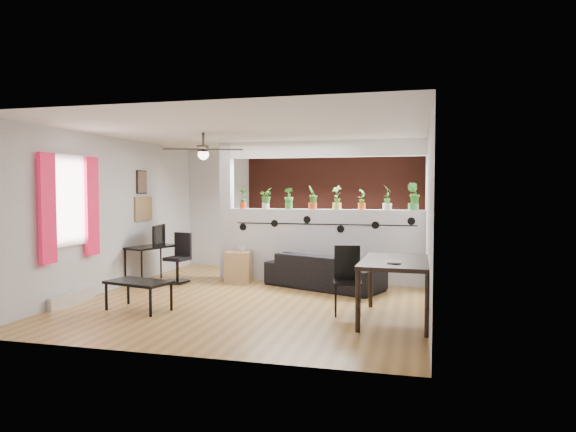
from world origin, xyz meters
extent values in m
cube|color=olive|center=(0.00, 0.00, -0.05)|extent=(6.30, 7.10, 0.10)
cube|color=#B7B7BA|center=(0.00, 3.02, 1.30)|extent=(6.30, 0.04, 2.90)
cube|color=#B7B7BA|center=(0.00, -3.02, 1.30)|extent=(6.30, 0.04, 2.90)
cube|color=#B7B7BA|center=(-2.62, 0.00, 1.30)|extent=(0.04, 7.10, 2.90)
cube|color=#B7B7BA|center=(2.62, 0.00, 1.30)|extent=(0.04, 7.10, 2.90)
cube|color=white|center=(0.00, 0.00, 2.65)|extent=(6.30, 7.10, 0.10)
cube|color=#BCBCC1|center=(0.80, 1.50, 0.68)|extent=(3.60, 0.18, 1.35)
cube|color=white|center=(0.80, 1.50, 2.45)|extent=(3.60, 0.18, 0.30)
cube|color=#BCBCC1|center=(-1.11, 1.50, 1.30)|extent=(0.22, 0.20, 2.60)
cube|color=#9D3F2D|center=(0.80, 2.97, 1.30)|extent=(3.90, 0.05, 2.60)
cube|color=black|center=(0.80, 1.40, 1.08)|extent=(3.31, 0.01, 0.02)
cylinder|color=black|center=(-0.75, 1.40, 1.00)|extent=(0.14, 0.01, 0.14)
cylinder|color=black|center=(-0.13, 1.40, 1.08)|extent=(0.14, 0.01, 0.14)
cylinder|color=black|center=(0.49, 1.40, 1.16)|extent=(0.14, 0.01, 0.14)
cylinder|color=black|center=(1.11, 1.40, 1.00)|extent=(0.14, 0.01, 0.14)
cylinder|color=black|center=(1.73, 1.40, 1.08)|extent=(0.14, 0.01, 0.14)
cylinder|color=black|center=(2.35, 1.40, 1.16)|extent=(0.14, 0.01, 0.14)
cube|color=white|center=(-2.58, -1.20, 1.55)|extent=(0.02, 0.95, 1.25)
cube|color=white|center=(-2.57, -1.20, 1.55)|extent=(0.04, 1.05, 1.35)
cube|color=#E8153F|center=(-2.53, -1.70, 1.45)|extent=(0.06, 0.30, 1.55)
cube|color=#E8153F|center=(-2.53, -0.70, 1.45)|extent=(0.06, 0.30, 1.55)
cube|color=beige|center=(-2.54, -1.20, 0.09)|extent=(0.08, 1.00, 0.18)
cube|color=olive|center=(-2.58, 0.95, 1.35)|extent=(0.03, 0.60, 0.45)
cube|color=#8C7259|center=(-2.58, 0.90, 1.85)|extent=(0.03, 0.30, 0.40)
cube|color=black|center=(-2.58, 0.90, 1.85)|extent=(0.02, 0.34, 0.44)
cylinder|color=black|center=(-0.80, -0.30, 2.50)|extent=(0.04, 0.04, 0.20)
cylinder|color=black|center=(-0.80, -0.30, 2.35)|extent=(0.18, 0.18, 0.10)
sphere|color=white|center=(-0.80, -0.30, 2.26)|extent=(0.17, 0.17, 0.17)
cube|color=black|center=(-0.48, -0.18, 2.34)|extent=(0.55, 0.29, 0.01)
cube|color=black|center=(-0.92, 0.02, 2.34)|extent=(0.29, 0.55, 0.01)
cube|color=black|center=(-1.12, -0.42, 2.34)|extent=(0.55, 0.29, 0.01)
cube|color=black|center=(-0.68, -0.62, 2.34)|extent=(0.29, 0.55, 0.01)
cylinder|color=#CA3F17|center=(-0.78, 1.50, 1.41)|extent=(0.13, 0.13, 0.12)
imported|color=#1C5919|center=(-0.78, 1.50, 1.59)|extent=(0.20, 0.16, 0.28)
cylinder|color=silver|center=(-0.33, 1.50, 1.41)|extent=(0.14, 0.14, 0.12)
imported|color=#1C5919|center=(-0.33, 1.50, 1.60)|extent=(0.21, 0.23, 0.29)
cylinder|color=#34832F|center=(0.12, 1.50, 1.41)|extent=(0.14, 0.14, 0.12)
imported|color=#1C5919|center=(0.12, 1.50, 1.60)|extent=(0.25, 0.24, 0.29)
cylinder|color=#C84720|center=(0.57, 1.50, 1.41)|extent=(0.16, 0.16, 0.12)
imported|color=#1C5919|center=(0.57, 1.50, 1.62)|extent=(0.27, 0.28, 0.33)
cylinder|color=#E0D64F|center=(1.03, 1.50, 1.41)|extent=(0.16, 0.16, 0.12)
imported|color=#1C5919|center=(1.03, 1.50, 1.62)|extent=(0.28, 0.26, 0.34)
cylinder|color=orange|center=(1.48, 1.50, 1.41)|extent=(0.13, 0.13, 0.12)
imported|color=#1C5919|center=(1.48, 1.50, 1.59)|extent=(0.21, 0.23, 0.28)
cylinder|color=white|center=(1.93, 1.50, 1.41)|extent=(0.16, 0.16, 0.12)
imported|color=#1C5919|center=(1.93, 1.50, 1.62)|extent=(0.19, 0.23, 0.34)
cylinder|color=green|center=(2.38, 1.50, 1.41)|extent=(0.18, 0.18, 0.12)
imported|color=#1C5919|center=(2.38, 1.50, 1.64)|extent=(0.32, 0.29, 0.39)
imported|color=black|center=(0.89, 0.96, 0.29)|extent=(2.10, 1.45, 0.57)
cube|color=#A38156|center=(-0.75, 1.16, 0.28)|extent=(0.51, 0.47, 0.57)
imported|color=gray|center=(-0.70, 1.16, 0.62)|extent=(0.15, 0.15, 0.11)
cube|color=black|center=(-2.25, 0.65, 0.66)|extent=(0.75, 1.05, 0.04)
cylinder|color=black|center=(-2.57, 0.30, 0.32)|extent=(0.03, 0.03, 0.65)
cylinder|color=black|center=(-2.18, 0.17, 0.32)|extent=(0.03, 0.03, 0.65)
cylinder|color=black|center=(-2.32, 1.12, 0.32)|extent=(0.03, 0.03, 0.65)
cylinder|color=black|center=(-1.93, 1.00, 0.32)|extent=(0.03, 0.03, 0.65)
imported|color=black|center=(-2.25, 0.80, 0.79)|extent=(0.37, 0.12, 0.21)
cylinder|color=black|center=(-1.79, 0.75, 0.04)|extent=(0.47, 0.47, 0.04)
cylinder|color=black|center=(-1.79, 0.75, 0.23)|extent=(0.05, 0.05, 0.40)
cube|color=black|center=(-1.79, 0.75, 0.45)|extent=(0.45, 0.45, 0.06)
cube|color=black|center=(-1.75, 0.91, 0.70)|extent=(0.36, 0.13, 0.43)
cube|color=black|center=(2.19, -0.99, 0.77)|extent=(0.92, 1.48, 0.05)
cylinder|color=black|center=(1.78, -1.67, 0.37)|extent=(0.06, 0.06, 0.74)
cylinder|color=black|center=(2.58, -1.68, 0.37)|extent=(0.06, 0.06, 0.74)
cylinder|color=black|center=(1.81, -0.29, 0.37)|extent=(0.06, 0.06, 0.74)
cylinder|color=black|center=(2.61, -0.31, 0.37)|extent=(0.06, 0.06, 0.74)
imported|color=gray|center=(2.09, -1.29, 0.81)|extent=(0.18, 0.24, 0.02)
cube|color=black|center=(1.54, -0.84, 0.45)|extent=(0.44, 0.44, 0.03)
cube|color=black|center=(1.51, -0.67, 0.70)|extent=(0.36, 0.09, 0.48)
cube|color=black|center=(1.41, -1.02, 0.22)|extent=(0.03, 0.03, 0.45)
cube|color=black|center=(1.72, -0.97, 0.22)|extent=(0.03, 0.03, 0.45)
cube|color=black|center=(1.36, -0.71, 0.46)|extent=(0.03, 0.03, 0.92)
cube|color=black|center=(1.67, -0.66, 0.46)|extent=(0.03, 0.03, 0.92)
cube|color=black|center=(-1.36, -1.31, 0.40)|extent=(0.99, 0.70, 0.04)
cylinder|color=black|center=(-1.81, -1.42, 0.19)|extent=(0.04, 0.04, 0.38)
cylinder|color=black|center=(-1.01, -1.61, 0.19)|extent=(0.04, 0.04, 0.38)
cylinder|color=black|center=(-1.71, -1.01, 0.19)|extent=(0.04, 0.04, 0.38)
cylinder|color=black|center=(-0.91, -1.20, 0.19)|extent=(0.04, 0.04, 0.38)
camera|label=1|loc=(2.46, -7.76, 1.72)|focal=32.00mm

